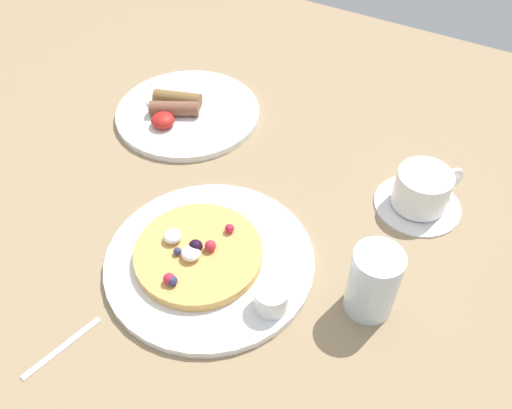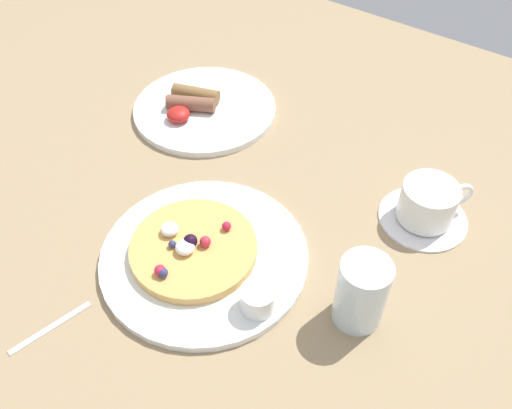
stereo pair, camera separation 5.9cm
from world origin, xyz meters
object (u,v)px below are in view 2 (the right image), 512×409
object	(u,v)px
coffee_saucer	(423,217)
teaspoon	(0,358)
syrup_ramekin	(258,299)
breakfast_plate	(205,109)
coffee_cup	(429,202)
pancake_plate	(205,256)
water_glass	(361,292)

from	to	relation	value
coffee_saucer	teaspoon	size ratio (longest dim) A/B	0.75
syrup_ramekin	coffee_saucer	xyz separation A→B (cm)	(10.44, 27.09, -2.56)
breakfast_plate	coffee_cup	bearing A→B (deg)	-1.70
coffee_saucer	coffee_cup	distance (cm)	3.33
pancake_plate	breakfast_plate	xyz separation A→B (cm)	(-21.38, 25.94, 0.00)
breakfast_plate	coffee_cup	distance (cm)	42.93
coffee_saucer	teaspoon	distance (cm)	59.43
coffee_cup	pancake_plate	bearing A→B (deg)	-130.96
teaspoon	water_glass	distance (cm)	43.84
breakfast_plate	teaspoon	distance (cm)	53.04
syrup_ramekin	coffee_cup	distance (cm)	29.20
pancake_plate	coffee_saucer	bearing A→B (deg)	49.03
breakfast_plate	pancake_plate	bearing A→B (deg)	-50.50
pancake_plate	syrup_ramekin	size ratio (longest dim) A/B	6.43
breakfast_plate	teaspoon	xyz separation A→B (cm)	(11.27, -51.83, -0.35)
teaspoon	breakfast_plate	bearing A→B (deg)	102.26
water_glass	syrup_ramekin	bearing A→B (deg)	-146.45
water_glass	breakfast_plate	bearing A→B (deg)	153.14
teaspoon	coffee_saucer	bearing A→B (deg)	58.06
breakfast_plate	teaspoon	world-z (taller)	breakfast_plate
pancake_plate	syrup_ramekin	xyz separation A→B (cm)	(10.88, -2.54, 2.32)
teaspoon	water_glass	world-z (taller)	water_glass
water_glass	coffee_saucer	bearing A→B (deg)	89.85
breakfast_plate	coffee_saucer	size ratio (longest dim) A/B	1.97
coffee_saucer	water_glass	xyz separation A→B (cm)	(-0.05, -20.21, 4.68)
water_glass	teaspoon	bearing A→B (deg)	-136.08
breakfast_plate	coffee_saucer	world-z (taller)	breakfast_plate
coffee_saucer	teaspoon	world-z (taller)	same
pancake_plate	syrup_ramekin	distance (cm)	11.42
pancake_plate	coffee_cup	world-z (taller)	coffee_cup
breakfast_plate	water_glass	world-z (taller)	water_glass
syrup_ramekin	water_glass	world-z (taller)	water_glass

